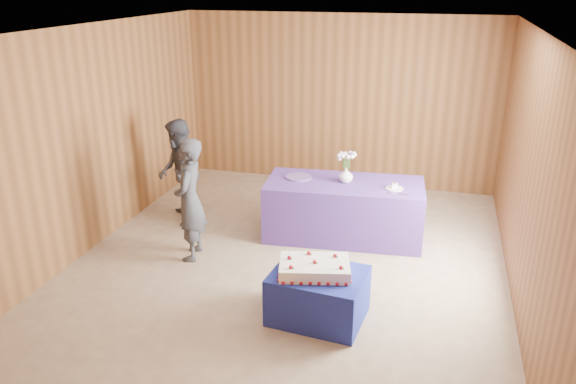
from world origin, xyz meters
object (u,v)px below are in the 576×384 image
at_px(vase, 346,175).
at_px(guest_right, 179,172).
at_px(cake_table, 318,296).
at_px(guest_left, 190,200).
at_px(serving_table, 344,210).
at_px(sheet_cake, 315,268).

xyz_separation_m(vase, guest_right, (-2.26, -0.16, -0.12)).
relative_size(cake_table, guest_left, 0.60).
bearing_deg(guest_right, serving_table, 63.14).
distance_m(cake_table, guest_left, 2.03).
distance_m(serving_table, sheet_cake, 1.96).
relative_size(cake_table, guest_right, 0.62).
height_order(cake_table, vase, vase).
distance_m(vase, guest_left, 2.00).
bearing_deg(cake_table, serving_table, 98.48).
relative_size(sheet_cake, guest_right, 0.55).
height_order(guest_left, guest_right, guest_left).
relative_size(serving_table, guest_left, 1.34).
height_order(vase, guest_right, guest_right).
distance_m(sheet_cake, guest_left, 1.94).
xyz_separation_m(sheet_cake, guest_right, (-2.31, 1.82, 0.16)).
distance_m(sheet_cake, vase, 2.00).
xyz_separation_m(sheet_cake, guest_left, (-1.72, 0.88, 0.18)).
bearing_deg(cake_table, guest_right, 147.97).
bearing_deg(vase, guest_right, -176.02).
bearing_deg(sheet_cake, cake_table, 0.01).
relative_size(serving_table, guest_right, 1.38).
bearing_deg(serving_table, vase, 71.69).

